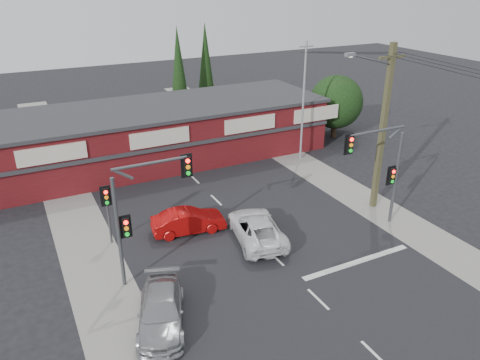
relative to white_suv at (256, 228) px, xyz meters
name	(u,v)px	position (x,y,z in m)	size (l,w,h in m)	color
ground	(283,265)	(-0.01, -2.78, -0.71)	(120.00, 120.00, 0.00)	black
road_strip	(238,222)	(-0.01, 2.22, -0.70)	(14.00, 70.00, 0.01)	black
verge_left	(91,258)	(-8.51, 2.22, -0.70)	(3.00, 70.00, 0.02)	gray
verge_right	(352,193)	(8.49, 2.22, -0.70)	(3.00, 70.00, 0.02)	gray
stop_line	(357,262)	(3.49, -4.28, -0.69)	(6.50, 0.35, 0.01)	silver
white_suv	(256,228)	(0.00, 0.00, 0.00)	(2.34, 5.08, 1.41)	silver
silver_suv	(161,311)	(-6.77, -4.17, -0.04)	(1.86, 4.59, 1.33)	#9D9FA2
red_sedan	(189,221)	(-3.02, 2.45, -0.03)	(1.44, 4.12, 1.36)	#9E0A09
lane_dashes	(296,277)	(-0.01, -3.96, -0.69)	(0.12, 35.24, 0.01)	silver
shop_building	(157,133)	(-1.00, 14.20, 1.43)	(27.30, 8.40, 4.22)	#4C0F13
tree_cluster	(334,104)	(14.68, 12.66, 2.19)	(5.90, 5.10, 5.50)	#2D2116
conifer_near	(179,69)	(3.49, 21.22, 4.77)	(1.80, 1.80, 9.25)	#2D2116
conifer_far	(206,62)	(6.99, 23.22, 4.77)	(1.80, 1.80, 9.25)	#2D2116
traffic_mast_left	(140,205)	(-6.44, -0.78, 3.22)	(3.77, 0.27, 5.97)	#47494C
traffic_mast_right	(383,163)	(6.85, -1.78, 3.24)	(3.96, 0.27, 5.97)	#47494C
pedestal_signal	(107,203)	(-7.21, 3.22, 1.70)	(0.55, 0.27, 3.38)	#47494C
utility_pole	(382,124)	(8.36, 0.20, 4.69)	(4.38, 0.59, 10.00)	#4A4629
steel_pole	(303,100)	(8.99, 9.22, 4.00)	(1.20, 0.16, 9.00)	gray
power_lines	(477,78)	(8.47, -5.25, 8.33)	(2.01, 29.00, 1.22)	black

